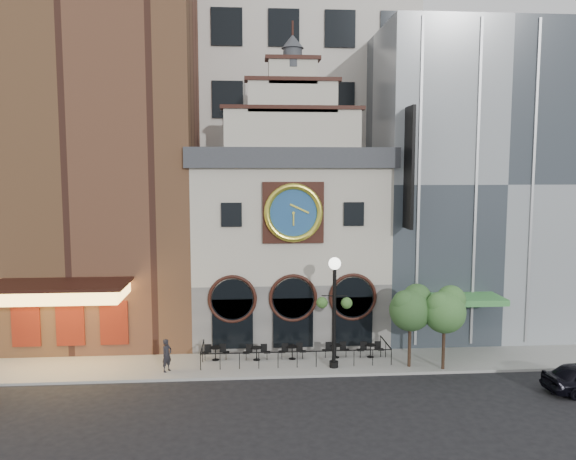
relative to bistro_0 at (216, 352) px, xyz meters
The scene contains 16 objects.
ground 5.37m from the bistro_0, 31.12° to the right, with size 120.00×120.00×0.00m, color black.
sidewalk 4.61m from the bistro_0, ahead, with size 44.00×5.00×0.15m, color gray.
clock_building 9.13m from the bistro_0, 47.95° to the left, with size 12.60×8.78×18.65m.
theater_building 16.33m from the bistro_0, 139.50° to the left, with size 14.00×15.60×25.00m.
retail_building 21.25m from the bistro_0, 22.37° to the left, with size 14.00×14.40×20.00m.
office_tower 26.34m from the bistro_0, 75.16° to the left, with size 20.00×16.00×40.00m, color beige.
cafe_railing 4.58m from the bistro_0, ahead, with size 10.60×2.60×0.90m, color black, non-canonical shape.
bistro_0 is the anchor object (origin of this frame).
bistro_1 2.36m from the bistro_0, ahead, with size 1.58×0.68×0.90m.
bistro_2 4.41m from the bistro_0, ahead, with size 1.58×0.68×0.90m.
bistro_3 6.97m from the bistro_0, ahead, with size 1.58×0.68×0.90m.
bistro_4 9.00m from the bistro_0, ahead, with size 1.58×0.68×0.90m.
pedestrian 3.03m from the bistro_0, 147.49° to the right, with size 0.65×0.43×1.79m, color black.
lamppost 7.58m from the bistro_0, 13.98° to the right, with size 1.95×0.84×6.16m.
tree_left 11.38m from the bistro_0, ahead, with size 2.39×2.31×4.61m.
tree_right 13.13m from the bistro_0, 10.48° to the right, with size 2.39×2.30×4.60m.
Camera 1 is at (-2.77, -28.72, 11.04)m, focal length 35.00 mm.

